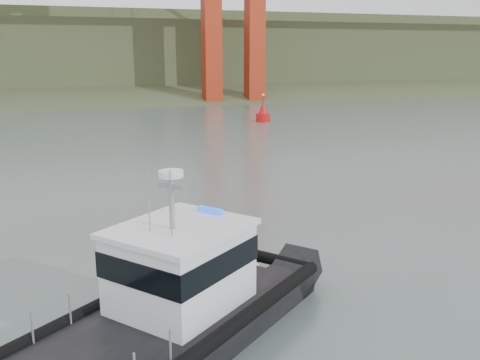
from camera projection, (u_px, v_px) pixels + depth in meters
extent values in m
plane|color=#546360|center=(311.00, 294.00, 20.46)|extent=(400.00, 400.00, 0.00)
cube|color=#374326|center=(100.00, 99.00, 104.93)|extent=(500.00, 44.72, 16.25)
cube|color=#374326|center=(88.00, 64.00, 129.23)|extent=(500.00, 70.00, 18.00)
cube|color=#374326|center=(81.00, 44.00, 151.01)|extent=(500.00, 60.00, 16.00)
cube|color=black|center=(138.00, 317.00, 17.74)|extent=(10.31, 8.39, 1.30)
cube|color=black|center=(208.00, 343.00, 16.18)|extent=(10.31, 8.39, 1.30)
cube|color=black|center=(159.00, 322.00, 16.40)|extent=(10.81, 9.71, 0.27)
cube|color=white|center=(181.00, 268.00, 16.96)|extent=(5.08, 4.96, 2.49)
cube|color=black|center=(180.00, 255.00, 16.85)|extent=(5.17, 5.05, 0.81)
cube|color=white|center=(179.00, 228.00, 16.65)|extent=(5.38, 5.26, 0.17)
cylinder|color=gray|center=(172.00, 203.00, 16.17)|extent=(0.17, 0.17, 1.95)
cylinder|color=white|center=(171.00, 174.00, 15.96)|extent=(0.76, 0.76, 0.20)
cylinder|color=red|center=(263.00, 118.00, 70.58)|extent=(1.86, 1.86, 1.24)
cone|color=red|center=(263.00, 109.00, 70.29)|extent=(1.45, 1.45, 1.86)
cylinder|color=red|center=(263.00, 100.00, 70.00)|extent=(0.17, 0.17, 1.03)
sphere|color=#E5D87F|center=(263.00, 95.00, 69.86)|extent=(0.31, 0.31, 0.31)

